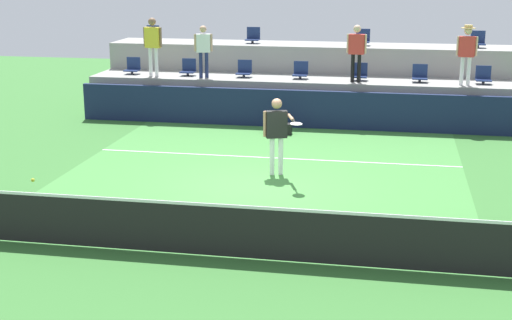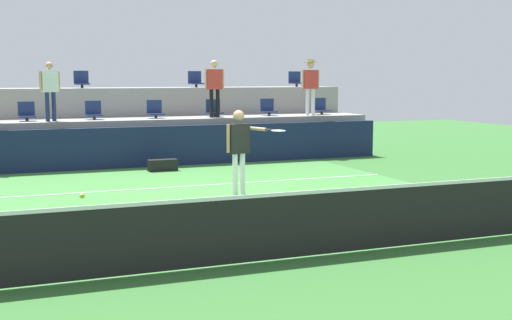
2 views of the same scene
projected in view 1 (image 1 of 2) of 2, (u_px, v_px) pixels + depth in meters
ground_plane at (257, 186)px, 15.93m from camera, size 40.00×40.00×0.00m
court_inner_paint at (265, 174)px, 16.88m from camera, size 9.00×10.00×0.01m
court_service_line at (275, 158)px, 18.21m from camera, size 9.00×0.06×0.00m
tennis_net at (212, 228)px, 12.01m from camera, size 10.48×0.08×1.07m
sponsor_backboard at (295, 109)px, 21.49m from camera, size 13.00×0.16×1.10m
seating_tier_lower at (301, 98)px, 22.70m from camera, size 13.00×1.80×1.25m
seating_tier_upper at (308, 76)px, 24.30m from camera, size 13.00×1.80×2.10m
stadium_chair_lower_far_left at (133, 67)px, 23.38m from camera, size 0.44×0.40×0.52m
stadium_chair_lower_left at (188, 69)px, 23.05m from camera, size 0.44×0.40×0.52m
stadium_chair_lower_mid_left at (244, 70)px, 22.73m from camera, size 0.44×0.40×0.52m
stadium_chair_lower_center at (301, 72)px, 22.42m from camera, size 0.44×0.40×0.52m
stadium_chair_lower_mid_right at (360, 73)px, 22.10m from camera, size 0.44×0.40×0.52m
stadium_chair_lower_right at (420, 75)px, 21.78m from camera, size 0.44×0.40×0.52m
stadium_chair_lower_far_right at (483, 76)px, 21.46m from camera, size 0.44×0.40×0.52m
stadium_chair_upper_far_left at (152, 35)px, 24.85m from camera, size 0.44×0.40×0.52m
stadium_chair_upper_left at (253, 37)px, 24.23m from camera, size 0.44×0.40×0.52m
stadium_chair_upper_right at (363, 39)px, 23.59m from camera, size 0.44×0.40×0.52m
stadium_chair_upper_far_right at (478, 41)px, 22.96m from camera, size 0.44×0.40×0.52m
tennis_player at (277, 128)px, 16.50m from camera, size 1.02×1.15×1.76m
spectator_in_grey at (153, 41)px, 22.64m from camera, size 0.62×0.27×1.79m
spectator_leaning_on_rail at (203, 47)px, 22.39m from camera, size 0.56×0.27×1.58m
spectator_in_white at (357, 48)px, 21.55m from camera, size 0.59×0.24×1.67m
spectator_with_hat at (467, 49)px, 20.98m from camera, size 0.59×0.44×1.72m
tennis_ball at (33, 180)px, 13.17m from camera, size 0.07×0.07×0.07m
equipment_bag at (278, 128)px, 20.78m from camera, size 0.76×0.28×0.30m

